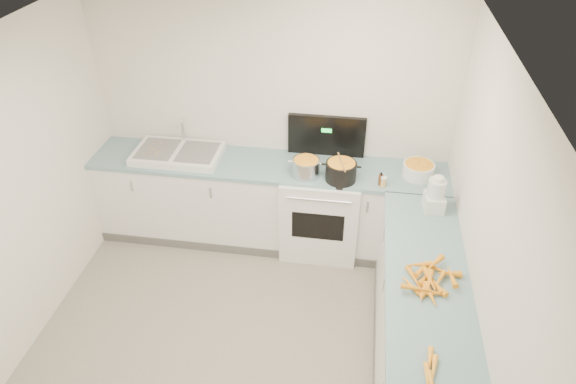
# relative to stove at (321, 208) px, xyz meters

# --- Properties ---
(floor) EXTENTS (3.50, 4.00, 0.00)m
(floor) POSITION_rel_stove_xyz_m (-0.55, -1.69, -0.47)
(floor) COLOR gray
(floor) RESTS_ON ground
(ceiling) EXTENTS (3.50, 4.00, 0.00)m
(ceiling) POSITION_rel_stove_xyz_m (-0.55, -1.69, 2.03)
(ceiling) COLOR silver
(ceiling) RESTS_ON ground
(wall_back) EXTENTS (3.50, 0.00, 2.50)m
(wall_back) POSITION_rel_stove_xyz_m (-0.55, 0.31, 0.78)
(wall_back) COLOR silver
(wall_back) RESTS_ON ground
(wall_right) EXTENTS (0.00, 4.00, 2.50)m
(wall_right) POSITION_rel_stove_xyz_m (1.20, -1.69, 0.78)
(wall_right) COLOR silver
(wall_right) RESTS_ON ground
(counter_back) EXTENTS (3.50, 0.62, 0.94)m
(counter_back) POSITION_rel_stove_xyz_m (-0.55, 0.01, -0.00)
(counter_back) COLOR white
(counter_back) RESTS_ON ground
(counter_right) EXTENTS (0.62, 2.20, 0.94)m
(counter_right) POSITION_rel_stove_xyz_m (0.90, -1.39, -0.00)
(counter_right) COLOR white
(counter_right) RESTS_ON ground
(stove) EXTENTS (0.76, 0.65, 1.36)m
(stove) POSITION_rel_stove_xyz_m (0.00, 0.00, 0.00)
(stove) COLOR white
(stove) RESTS_ON ground
(sink) EXTENTS (0.86, 0.52, 0.31)m
(sink) POSITION_rel_stove_xyz_m (-1.45, 0.02, 0.50)
(sink) COLOR white
(sink) RESTS_ON counter_back
(steel_pot) EXTENTS (0.31, 0.31, 0.19)m
(steel_pot) POSITION_rel_stove_xyz_m (-0.15, -0.13, 0.54)
(steel_pot) COLOR silver
(steel_pot) RESTS_ON stove
(black_pot) EXTENTS (0.29, 0.29, 0.20)m
(black_pot) POSITION_rel_stove_xyz_m (0.18, -0.16, 0.55)
(black_pot) COLOR black
(black_pot) RESTS_ON stove
(wooden_spoon) EXTENTS (0.10, 0.32, 0.01)m
(wooden_spoon) POSITION_rel_stove_xyz_m (0.18, -0.16, 0.66)
(wooden_spoon) COLOR #AD7A47
(wooden_spoon) RESTS_ON black_pot
(mixing_bowl) EXTENTS (0.36, 0.36, 0.14)m
(mixing_bowl) POSITION_rel_stove_xyz_m (0.89, 0.01, 0.53)
(mixing_bowl) COLOR white
(mixing_bowl) RESTS_ON counter_back
(extract_bottle) EXTENTS (0.04, 0.04, 0.11)m
(extract_bottle) POSITION_rel_stove_xyz_m (0.54, -0.18, 0.52)
(extract_bottle) COLOR #593319
(extract_bottle) RESTS_ON counter_back
(spice_jar) EXTENTS (0.05, 0.05, 0.08)m
(spice_jar) POSITION_rel_stove_xyz_m (0.57, -0.21, 0.51)
(spice_jar) COLOR #E5B266
(spice_jar) RESTS_ON counter_back
(food_processor) EXTENTS (0.18, 0.21, 0.33)m
(food_processor) POSITION_rel_stove_xyz_m (0.99, -0.49, 0.61)
(food_processor) COLOR white
(food_processor) RESTS_ON counter_right
(carrot_pile) EXTENTS (0.45, 0.50, 0.08)m
(carrot_pile) POSITION_rel_stove_xyz_m (0.90, -1.41, 0.50)
(carrot_pile) COLOR #FFA01F
(carrot_pile) RESTS_ON counter_right
(peeled_carrots) EXTENTS (0.10, 0.36, 0.04)m
(peeled_carrots) POSITION_rel_stove_xyz_m (0.85, -2.18, 0.49)
(peeled_carrots) COLOR #FFA426
(peeled_carrots) RESTS_ON counter_right
(peelings) EXTENTS (0.26, 0.25, 0.01)m
(peelings) POSITION_rel_stove_xyz_m (-1.68, -0.02, 0.54)
(peelings) COLOR tan
(peelings) RESTS_ON sink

